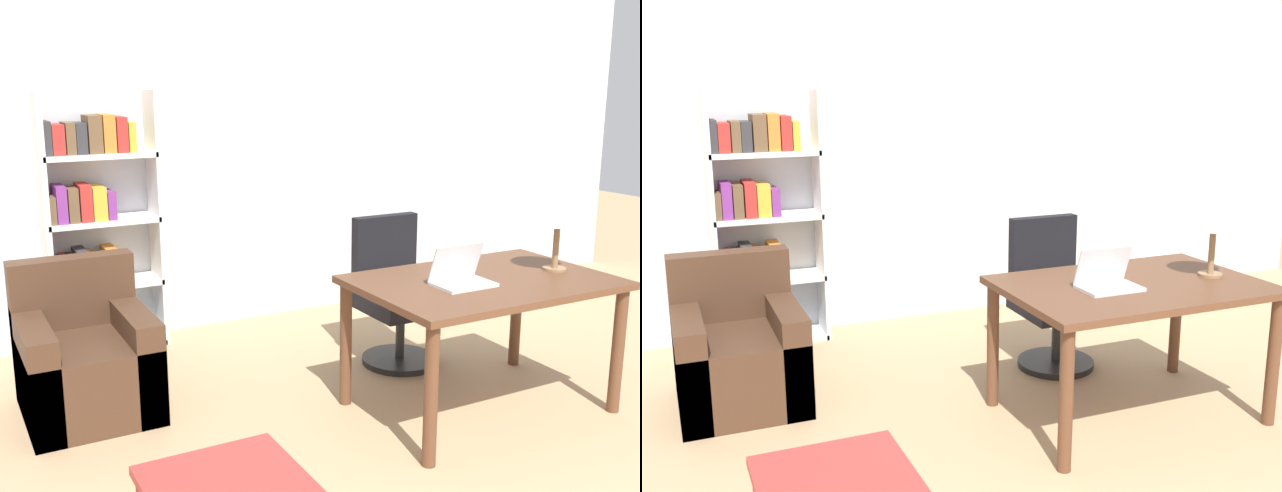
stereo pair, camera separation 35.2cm
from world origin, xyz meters
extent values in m
cube|color=silver|center=(0.00, 4.53, 1.35)|extent=(8.00, 0.06, 2.70)
cube|color=brown|center=(0.66, 2.34, 0.75)|extent=(1.42, 0.94, 0.04)
cylinder|color=brown|center=(0.01, 1.93, 0.37)|extent=(0.07, 0.07, 0.73)
cylinder|color=brown|center=(1.31, 1.93, 0.37)|extent=(0.07, 0.07, 0.73)
cylinder|color=brown|center=(0.01, 2.75, 0.37)|extent=(0.07, 0.07, 0.73)
cylinder|color=brown|center=(1.31, 2.75, 0.37)|extent=(0.07, 0.07, 0.73)
cube|color=silver|center=(0.47, 2.28, 0.78)|extent=(0.32, 0.21, 0.02)
cube|color=silver|center=(0.47, 2.35, 0.89)|extent=(0.32, 0.08, 0.20)
cube|color=#19233D|center=(0.47, 2.36, 0.89)|extent=(0.29, 0.06, 0.18)
cylinder|color=olive|center=(1.16, 2.30, 0.78)|extent=(0.14, 0.14, 0.01)
cylinder|color=olive|center=(1.16, 2.30, 0.92)|extent=(0.04, 0.04, 0.26)
cone|color=silver|center=(1.16, 2.30, 1.13)|extent=(0.30, 0.30, 0.16)
cylinder|color=black|center=(0.65, 3.13, 0.02)|extent=(0.50, 0.50, 0.04)
cylinder|color=#262626|center=(0.65, 3.13, 0.20)|extent=(0.06, 0.06, 0.33)
cube|color=black|center=(0.65, 3.13, 0.42)|extent=(0.50, 0.50, 0.10)
cube|color=black|center=(0.65, 3.34, 0.72)|extent=(0.47, 0.08, 0.50)
cube|color=#B2332D|center=(-1.20, 1.49, 0.45)|extent=(0.57, 0.59, 0.04)
cylinder|color=#B2332D|center=(-0.95, 1.75, 0.21)|extent=(0.04, 0.04, 0.43)
cube|color=#472D1E|center=(-1.33, 3.34, 0.22)|extent=(0.70, 0.77, 0.44)
cube|color=#472D1E|center=(-1.33, 3.64, 0.64)|extent=(0.70, 0.16, 0.41)
cube|color=#472D1E|center=(-1.61, 3.34, 0.29)|extent=(0.16, 0.77, 0.58)
cube|color=#472D1E|center=(-1.06, 3.34, 0.29)|extent=(0.16, 0.77, 0.58)
cube|color=white|center=(-1.36, 4.34, 0.90)|extent=(0.04, 0.28, 1.79)
cube|color=white|center=(-0.61, 4.34, 0.90)|extent=(0.04, 0.28, 1.79)
cube|color=white|center=(-0.99, 4.34, 0.02)|extent=(0.74, 0.28, 0.04)
cube|color=silver|center=(-1.30, 4.34, 0.14)|extent=(0.08, 0.24, 0.20)
cube|color=#2D7F47|center=(-1.22, 4.34, 0.13)|extent=(0.06, 0.24, 0.19)
cube|color=silver|center=(-1.16, 4.34, 0.13)|extent=(0.04, 0.24, 0.20)
cube|color=#2D7F47|center=(-1.09, 4.34, 0.13)|extent=(0.09, 0.24, 0.19)
cube|color=#234C99|center=(-1.00, 4.34, 0.14)|extent=(0.08, 0.24, 0.20)
cube|color=#234C99|center=(-0.91, 4.34, 0.16)|extent=(0.09, 0.24, 0.24)
cube|color=white|center=(-0.99, 4.34, 0.47)|extent=(0.74, 0.28, 0.04)
cube|color=#7F338C|center=(-1.32, 4.34, 0.58)|extent=(0.05, 0.24, 0.20)
cube|color=#B72D28|center=(-1.26, 4.34, 0.59)|extent=(0.04, 0.24, 0.21)
cube|color=#333338|center=(-1.22, 4.34, 0.59)|extent=(0.04, 0.24, 0.21)
cube|color=#333338|center=(-1.15, 4.34, 0.61)|extent=(0.07, 0.24, 0.25)
cube|color=orange|center=(-1.08, 4.34, 0.59)|extent=(0.04, 0.24, 0.22)
cube|color=#2D7F47|center=(-1.03, 4.34, 0.58)|extent=(0.05, 0.24, 0.20)
cube|color=orange|center=(-0.96, 4.34, 0.61)|extent=(0.08, 0.24, 0.25)
cube|color=white|center=(-0.99, 4.34, 0.91)|extent=(0.74, 0.28, 0.04)
cube|color=brown|center=(-1.32, 4.34, 1.02)|extent=(0.04, 0.24, 0.18)
cube|color=#7F338C|center=(-1.26, 4.34, 1.06)|extent=(0.07, 0.24, 0.25)
cube|color=brown|center=(-1.19, 4.34, 1.05)|extent=(0.07, 0.24, 0.23)
cube|color=#B72D28|center=(-1.11, 4.34, 1.06)|extent=(0.08, 0.24, 0.25)
cube|color=gold|center=(-1.02, 4.34, 1.04)|extent=(0.09, 0.24, 0.23)
cube|color=#7F338C|center=(-0.94, 4.34, 1.03)|extent=(0.06, 0.24, 0.19)
cube|color=white|center=(-0.99, 4.34, 1.36)|extent=(0.74, 0.28, 0.04)
cube|color=#333338|center=(-1.32, 4.34, 1.49)|extent=(0.05, 0.24, 0.22)
cube|color=#B72D28|center=(-1.25, 4.34, 1.48)|extent=(0.08, 0.24, 0.20)
cube|color=brown|center=(-1.17, 4.34, 1.48)|extent=(0.06, 0.24, 0.21)
cube|color=#333338|center=(-1.11, 4.34, 1.48)|extent=(0.07, 0.24, 0.20)
cube|color=brown|center=(-1.02, 4.34, 1.50)|extent=(0.09, 0.24, 0.25)
cube|color=orange|center=(-0.93, 4.34, 1.51)|extent=(0.08, 0.24, 0.25)
cube|color=#B72D28|center=(-0.84, 4.34, 1.50)|extent=(0.07, 0.24, 0.24)
cube|color=gold|center=(-0.78, 4.34, 1.48)|extent=(0.05, 0.24, 0.20)
camera|label=1|loc=(-2.05, -0.78, 1.88)|focal=42.00mm
camera|label=2|loc=(-1.74, -0.93, 1.88)|focal=42.00mm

